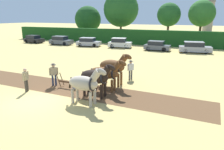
% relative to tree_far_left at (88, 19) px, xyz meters
% --- Properties ---
extents(ground_plane, '(240.00, 240.00, 0.00)m').
position_rel_tree_far_left_xyz_m(ground_plane, '(16.55, -35.36, -4.35)').
color(ground_plane, tan).
extents(plowed_furrow_strip, '(21.70, 3.50, 0.01)m').
position_rel_tree_far_left_xyz_m(plowed_furrow_strip, '(16.23, -32.36, -4.34)').
color(plowed_furrow_strip, brown).
rests_on(plowed_furrow_strip, ground).
extents(hedgerow, '(60.49, 1.21, 2.71)m').
position_rel_tree_far_left_xyz_m(hedgerow, '(16.55, -6.15, -2.99)').
color(hedgerow, '#194719').
rests_on(hedgerow, ground).
extents(tree_far_left, '(5.98, 5.98, 7.34)m').
position_rel_tree_far_left_xyz_m(tree_far_left, '(0.00, 0.00, 0.00)').
color(tree_far_left, '#423323').
rests_on(tree_far_left, ground).
extents(tree_left, '(7.44, 7.44, 10.20)m').
position_rel_tree_far_left_xyz_m(tree_left, '(8.17, 0.01, 2.13)').
color(tree_left, '#4C3823').
rests_on(tree_left, ground).
extents(tree_center_left, '(4.48, 4.48, 7.60)m').
position_rel_tree_far_left_xyz_m(tree_center_left, '(18.45, -0.93, 0.98)').
color(tree_center_left, brown).
rests_on(tree_center_left, ground).
extents(tree_center, '(4.76, 4.76, 7.95)m').
position_rel_tree_far_left_xyz_m(tree_center, '(24.32, -0.94, 1.20)').
color(tree_center, '#4C3823').
rests_on(tree_center, ground).
extents(draft_horse_lead_left, '(2.68, 0.95, 2.41)m').
position_rel_tree_far_left_xyz_m(draft_horse_lead_left, '(19.56, -34.47, -3.04)').
color(draft_horse_lead_left, '#B2A38E').
rests_on(draft_horse_lead_left, ground).
extents(draft_horse_lead_right, '(2.64, 0.97, 2.35)m').
position_rel_tree_far_left_xyz_m(draft_horse_lead_right, '(19.57, -33.10, -3.00)').
color(draft_horse_lead_right, black).
rests_on(draft_horse_lead_right, ground).
extents(draft_horse_trail_left, '(2.97, 0.89, 2.38)m').
position_rel_tree_far_left_xyz_m(draft_horse_trail_left, '(19.62, -31.74, -3.06)').
color(draft_horse_trail_left, brown).
rests_on(draft_horse_trail_left, ground).
extents(draft_horse_trail_right, '(2.73, 1.08, 2.59)m').
position_rel_tree_far_left_xyz_m(draft_horse_trail_right, '(19.63, -30.38, -2.86)').
color(draft_horse_trail_right, brown).
rests_on(draft_horse_trail_right, ground).
extents(plow, '(1.76, 0.47, 1.13)m').
position_rel_tree_far_left_xyz_m(plow, '(16.97, -32.37, -4.02)').
color(plow, '#4C331E').
rests_on(plow, ground).
extents(farmer_at_plow, '(0.50, 0.51, 1.73)m').
position_rel_tree_far_left_xyz_m(farmer_at_plow, '(15.56, -32.33, -3.33)').
color(farmer_at_plow, '#28334C').
rests_on(farmer_at_plow, ground).
extents(farmer_beside_team, '(0.43, 0.54, 1.63)m').
position_rel_tree_far_left_xyz_m(farmer_beside_team, '(20.33, -28.38, -3.40)').
color(farmer_beside_team, '#4C4C4C').
rests_on(farmer_beside_team, ground).
extents(farmer_onlooker_left, '(0.33, 0.65, 1.69)m').
position_rel_tree_far_left_xyz_m(farmer_onlooker_left, '(14.64, -34.22, -3.36)').
color(farmer_onlooker_left, '#38332D').
rests_on(farmer_onlooker_left, ground).
extents(parked_car_far_left, '(4.07, 2.17, 1.46)m').
position_rel_tree_far_left_xyz_m(parked_car_far_left, '(-5.54, -11.85, -3.64)').
color(parked_car_far_left, black).
rests_on(parked_car_far_left, ground).
extents(parked_car_left, '(4.23, 1.93, 1.57)m').
position_rel_tree_far_left_xyz_m(parked_car_left, '(1.13, -12.09, -3.60)').
color(parked_car_left, '#565B66').
rests_on(parked_car_left, ground).
extents(parked_car_center_left, '(4.35, 2.55, 1.49)m').
position_rel_tree_far_left_xyz_m(parked_car_center_left, '(6.85, -11.91, -3.63)').
color(parked_car_center_left, '#A8A8B2').
rests_on(parked_car_center_left, ground).
extents(parked_car_center, '(4.08, 2.50, 1.61)m').
position_rel_tree_far_left_xyz_m(parked_car_center, '(12.48, -11.30, -3.58)').
color(parked_car_center, silver).
rests_on(parked_car_center, ground).
extents(parked_car_center_right, '(3.87, 1.75, 1.46)m').
position_rel_tree_far_left_xyz_m(parked_car_center_right, '(18.83, -11.83, -3.64)').
color(parked_car_center_right, '#565B66').
rests_on(parked_car_center_right, ground).
extents(parked_car_right, '(4.68, 2.56, 1.58)m').
position_rel_tree_far_left_xyz_m(parked_car_right, '(24.26, -11.70, -3.59)').
color(parked_car_right, '#9E9EA8').
rests_on(parked_car_right, ground).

